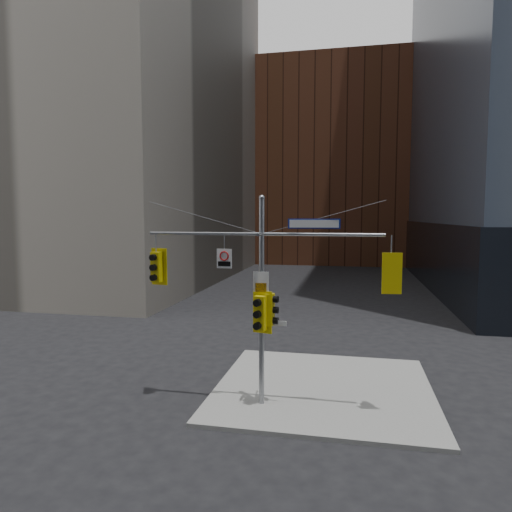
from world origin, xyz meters
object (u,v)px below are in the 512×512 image
at_px(traffic_light_west_arm, 157,267).
at_px(traffic_light_pole_front, 260,313).
at_px(signal_assembly, 262,281).
at_px(traffic_light_pole_side, 271,310).
at_px(street_sign_blade, 314,224).
at_px(traffic_light_east_arm, 391,273).
at_px(regulatory_sign_arm, 224,258).

distance_m(traffic_light_west_arm, traffic_light_pole_front, 4.07).
height_order(signal_assembly, traffic_light_west_arm, signal_assembly).
relative_size(traffic_light_west_arm, traffic_light_pole_side, 1.21).
distance_m(signal_assembly, street_sign_blade, 2.60).
distance_m(traffic_light_east_arm, regulatory_sign_arm, 5.50).
bearing_deg(traffic_light_pole_side, street_sign_blade, -83.26).
bearing_deg(signal_assembly, traffic_light_pole_front, -89.66).
xyz_separation_m(traffic_light_west_arm, regulatory_sign_arm, (2.50, -0.03, 0.37)).
height_order(traffic_light_east_arm, traffic_light_pole_front, traffic_light_east_arm).
bearing_deg(street_sign_blade, traffic_light_pole_side, 175.51).
bearing_deg(traffic_light_west_arm, regulatory_sign_arm, 8.94).
relative_size(traffic_light_pole_side, traffic_light_pole_front, 0.76).
distance_m(traffic_light_pole_side, street_sign_blade, 3.24).
distance_m(traffic_light_west_arm, traffic_light_pole_side, 4.35).
height_order(traffic_light_west_arm, traffic_light_east_arm, traffic_light_west_arm).
bearing_deg(traffic_light_west_arm, traffic_light_pole_side, 9.55).
distance_m(signal_assembly, regulatory_sign_arm, 1.50).
height_order(signal_assembly, street_sign_blade, signal_assembly).
xyz_separation_m(signal_assembly, traffic_light_pole_side, (0.33, 0.00, -0.97)).
relative_size(street_sign_blade, regulatory_sign_arm, 2.53).
distance_m(signal_assembly, traffic_light_west_arm, 3.82).
distance_m(signal_assembly, traffic_light_pole_side, 1.03).
distance_m(street_sign_blade, regulatory_sign_arm, 3.26).
bearing_deg(traffic_light_pole_front, traffic_light_east_arm, 16.83).
bearing_deg(street_sign_blade, traffic_light_pole_front, -175.75).
bearing_deg(street_sign_blade, traffic_light_west_arm, 175.35).
xyz_separation_m(traffic_light_west_arm, traffic_light_east_arm, (7.99, -0.01, -0.00)).
xyz_separation_m(traffic_light_east_arm, regulatory_sign_arm, (-5.49, -0.02, 0.37)).
relative_size(signal_assembly, traffic_light_east_arm, 6.12).
bearing_deg(traffic_light_pole_front, traffic_light_west_arm, -171.02).
xyz_separation_m(traffic_light_pole_front, regulatory_sign_arm, (-1.30, 0.25, 1.80)).
distance_m(traffic_light_west_arm, regulatory_sign_arm, 2.53).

